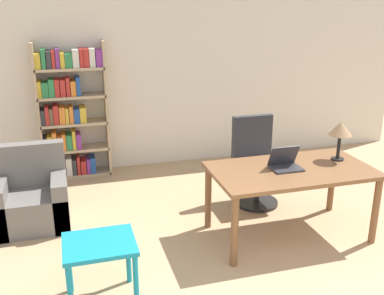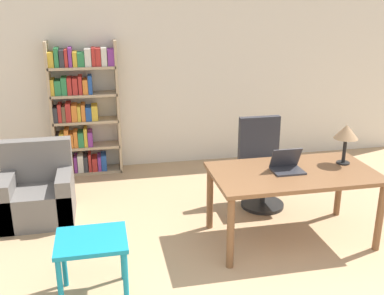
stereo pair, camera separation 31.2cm
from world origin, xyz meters
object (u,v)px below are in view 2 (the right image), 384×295
at_px(table_lamp, 346,133).
at_px(office_chair, 262,167).
at_px(bookshelf, 81,111).
at_px(armchair, 38,195).
at_px(desk, 293,180).
at_px(laptop, 287,166).
at_px(side_table_blue, 92,249).

bearing_deg(table_lamp, office_chair, 128.76).
bearing_deg(bookshelf, armchair, -109.62).
distance_m(desk, armchair, 2.78).
xyz_separation_m(laptop, armchair, (-2.51, 0.97, -0.51)).
xyz_separation_m(laptop, table_lamp, (0.66, 0.08, 0.28)).
relative_size(side_table_blue, armchair, 0.65).
height_order(desk, armchair, armchair).
bearing_deg(office_chair, laptop, -94.00).
bearing_deg(table_lamp, bookshelf, 140.32).
distance_m(desk, office_chair, 0.87).
distance_m(desk, laptop, 0.16).
relative_size(office_chair, side_table_blue, 1.85).
bearing_deg(armchair, bookshelf, 70.38).
xyz_separation_m(desk, armchair, (-2.58, 0.99, -0.36)).
xyz_separation_m(desk, laptop, (-0.06, 0.02, 0.14)).
height_order(table_lamp, side_table_blue, table_lamp).
distance_m(side_table_blue, bookshelf, 2.95).
height_order(desk, bookshelf, bookshelf).
distance_m(table_lamp, bookshelf, 3.50).
bearing_deg(armchair, table_lamp, -15.65).
xyz_separation_m(side_table_blue, bookshelf, (-0.13, 2.91, 0.45)).
bearing_deg(table_lamp, side_table_blue, -165.21).
height_order(side_table_blue, armchair, armchair).
bearing_deg(bookshelf, office_chair, -35.39).
bearing_deg(desk, laptop, 159.51).
distance_m(laptop, armchair, 2.74).
distance_m(laptop, table_lamp, 0.72).
height_order(desk, side_table_blue, desk).
bearing_deg(laptop, office_chair, 86.00).
relative_size(office_chair, armchair, 1.21).
distance_m(desk, side_table_blue, 2.06).
bearing_deg(office_chair, bookshelf, 144.61).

